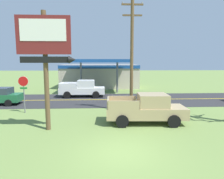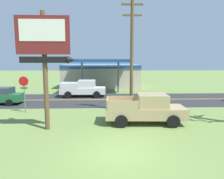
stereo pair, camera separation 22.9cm
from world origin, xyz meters
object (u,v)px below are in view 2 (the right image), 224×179
(motel_sign, at_px, (45,48))
(pickup_tan_parked_on_lawn, at_px, (146,109))
(utility_pole, at_px, (132,53))
(stop_sign, at_px, (24,88))
(gas_station, at_px, (101,75))
(car_green_mid_lane, at_px, (0,96))
(pickup_white_on_road, at_px, (84,89))

(motel_sign, height_order, pickup_tan_parked_on_lawn, motel_sign)
(motel_sign, height_order, utility_pole, utility_pole)
(stop_sign, height_order, utility_pole, utility_pole)
(pickup_tan_parked_on_lawn, bearing_deg, motel_sign, -169.28)
(gas_station, distance_m, pickup_tan_parked_on_lawn, 19.79)
(stop_sign, distance_m, pickup_tan_parked_on_lawn, 9.80)
(motel_sign, xyz_separation_m, pickup_tan_parked_on_lawn, (6.17, 1.17, -3.87))
(stop_sign, height_order, pickup_tan_parked_on_lawn, stop_sign)
(motel_sign, distance_m, gas_station, 21.05)
(car_green_mid_lane, bearing_deg, utility_pole, -15.99)
(utility_pole, relative_size, gas_station, 0.74)
(utility_pole, relative_size, pickup_white_on_road, 1.72)
(stop_sign, bearing_deg, car_green_mid_lane, 137.71)
(utility_pole, distance_m, gas_station, 16.92)
(motel_sign, height_order, gas_station, motel_sign)
(utility_pole, bearing_deg, gas_station, 99.38)
(motel_sign, height_order, pickup_white_on_road, motel_sign)
(pickup_tan_parked_on_lawn, bearing_deg, utility_pole, 101.23)
(utility_pole, height_order, pickup_white_on_road, utility_pole)
(stop_sign, bearing_deg, utility_pole, -1.31)
(utility_pole, relative_size, car_green_mid_lane, 2.12)
(pickup_tan_parked_on_lawn, height_order, car_green_mid_lane, pickup_tan_parked_on_lawn)
(stop_sign, relative_size, pickup_white_on_road, 0.57)
(motel_sign, distance_m, stop_sign, 6.03)
(motel_sign, height_order, stop_sign, motel_sign)
(pickup_tan_parked_on_lawn, relative_size, pickup_white_on_road, 1.02)
(gas_station, bearing_deg, pickup_tan_parked_on_lawn, -80.33)
(stop_sign, height_order, pickup_white_on_road, stop_sign)
(gas_station, relative_size, car_green_mid_lane, 2.86)
(pickup_white_on_road, bearing_deg, gas_station, 78.14)
(motel_sign, bearing_deg, stop_sign, 124.56)
(utility_pole, bearing_deg, car_green_mid_lane, 164.01)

